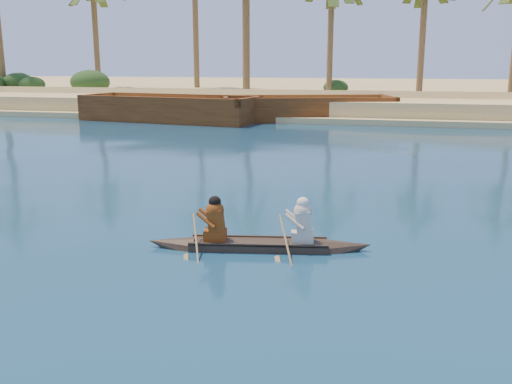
% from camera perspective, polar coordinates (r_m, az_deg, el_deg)
% --- Properties ---
extents(sandy_embankment, '(150.00, 51.00, 1.50)m').
position_cam_1_polar(sandy_embankment, '(59.77, 18.94, 9.17)').
color(sandy_embankment, '#E3C680').
rests_on(sandy_embankment, ground).
extents(palm_grove, '(110.00, 14.00, 16.00)m').
position_cam_1_polar(palm_grove, '(48.04, 20.92, 17.21)').
color(palm_grove, '#38501C').
rests_on(palm_grove, ground).
extents(shrub_cluster, '(100.00, 6.00, 2.40)m').
position_cam_1_polar(shrub_cluster, '(44.45, 20.76, 8.83)').
color(shrub_cluster, '#1E3814').
rests_on(shrub_cluster, ground).
extents(canoe, '(4.64, 1.40, 1.27)m').
position_cam_1_polar(canoe, '(11.70, 0.26, -4.57)').
color(canoe, '#3C2A20').
rests_on(canoe, ground).
extents(barge_left, '(11.89, 5.49, 1.91)m').
position_cam_1_polar(barge_left, '(37.40, -8.62, 8.07)').
color(barge_left, brown).
rests_on(barge_left, ground).
extents(barge_mid, '(11.54, 6.77, 1.83)m').
position_cam_1_polar(barge_mid, '(37.49, 5.22, 8.13)').
color(barge_mid, brown).
rests_on(barge_mid, ground).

